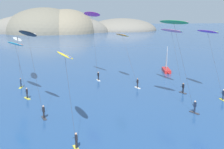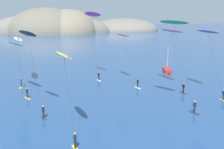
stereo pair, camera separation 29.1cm
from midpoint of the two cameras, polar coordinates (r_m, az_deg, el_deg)
The scene contains 11 objects.
headland_island at distance 190.84m, azimuth -9.57°, elevation 8.50°, with size 115.28×61.86×31.91m.
sailboat_near at distance 63.37m, azimuth 10.89°, elevation 1.06°, with size 2.21×5.97×5.70m.
kitesurfer_magenta at distance 55.06m, azimuth -4.21°, elevation 11.28°, with size 3.69×6.02×13.19m.
kitesurfer_black at distance 37.10m, azimuth -16.74°, elevation 6.58°, with size 3.93×5.77×10.89m.
kitesurfer_green at distance 38.76m, azimuth 12.55°, elevation 8.94°, with size 4.63×6.41×12.09m.
kitesurfer_white at distance 53.74m, azimuth -18.76°, elevation 6.33°, with size 2.71×7.06×8.65m.
kitesurfer_orange at distance 52.51m, azimuth 2.21°, elevation 7.04°, with size 3.55×8.55×9.14m.
kitesurfer_pink at distance 49.08m, azimuth 11.97°, elevation 7.80°, with size 2.85×7.91×10.29m.
kitesurfer_yellow at distance 28.94m, azimuth -9.66°, elevation 2.32°, with size 2.48×6.87×9.05m.
kitesurfer_cyan at distance 46.59m, azimuth -19.09°, elevation 5.18°, with size 4.40×6.33×8.54m.
kitesurfer_purple at distance 47.20m, azimuth 18.91°, elevation 7.16°, with size 2.36×7.84×10.33m.
Camera 1 is at (-5.09, -14.78, 13.07)m, focal length 45.00 mm.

